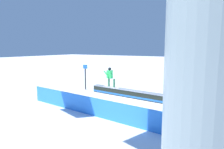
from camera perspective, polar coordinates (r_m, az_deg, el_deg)
name	(u,v)px	position (r m, az deg, el deg)	size (l,w,h in m)	color
ground_plane	(128,97)	(13.86, 4.49, -6.36)	(120.00, 120.00, 0.00)	white
grind_box	(128,93)	(13.80, 4.50, -5.41)	(5.88, 1.09, 0.52)	black
snowboarder	(110,76)	(14.48, -0.54, -0.55)	(1.47, 0.54, 1.42)	silver
safety_fence	(89,106)	(10.23, -6.51, -8.84)	(9.00, 0.06, 0.92)	blue
trail_marker	(85,76)	(16.13, -7.60, -0.53)	(0.40, 0.10, 1.99)	#262628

